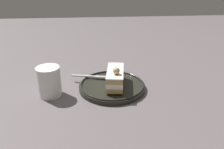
{
  "coord_description": "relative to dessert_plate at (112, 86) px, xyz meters",
  "views": [
    {
      "loc": [
        0.06,
        0.62,
        0.34
      ],
      "look_at": [
        0.01,
        -0.02,
        0.05
      ],
      "focal_mm": 36.58,
      "sensor_mm": 36.0,
      "label": 1
    }
  ],
  "objects": [
    {
      "name": "ground_plane",
      "position": [
        -0.01,
        0.02,
        -0.01
      ],
      "size": [
        2.4,
        2.4,
        0.0
      ],
      "primitive_type": "plane",
      "color": "#544C4E"
    },
    {
      "name": "drink_glass_near",
      "position": [
        0.19,
        0.02,
        0.03
      ],
      "size": [
        0.07,
        0.07,
        0.09
      ],
      "color": "white",
      "rests_on": "ground_plane"
    },
    {
      "name": "cake_slice",
      "position": [
        -0.01,
        0.01,
        0.03
      ],
      "size": [
        0.07,
        0.13,
        0.07
      ],
      "color": "tan",
      "rests_on": "dessert_plate"
    },
    {
      "name": "fork",
      "position": [
        0.07,
        -0.05,
        0.01
      ],
      "size": [
        0.12,
        0.03,
        0.0
      ],
      "color": "silver",
      "rests_on": "dessert_plate"
    },
    {
      "name": "dessert_plate",
      "position": [
        0.0,
        0.0,
        0.0
      ],
      "size": [
        0.21,
        0.21,
        0.02
      ],
      "color": "black",
      "rests_on": "ground_plane"
    }
  ]
}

